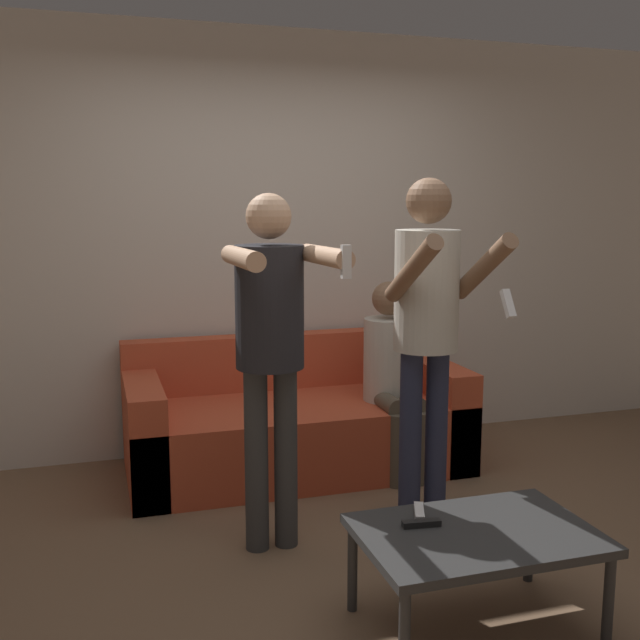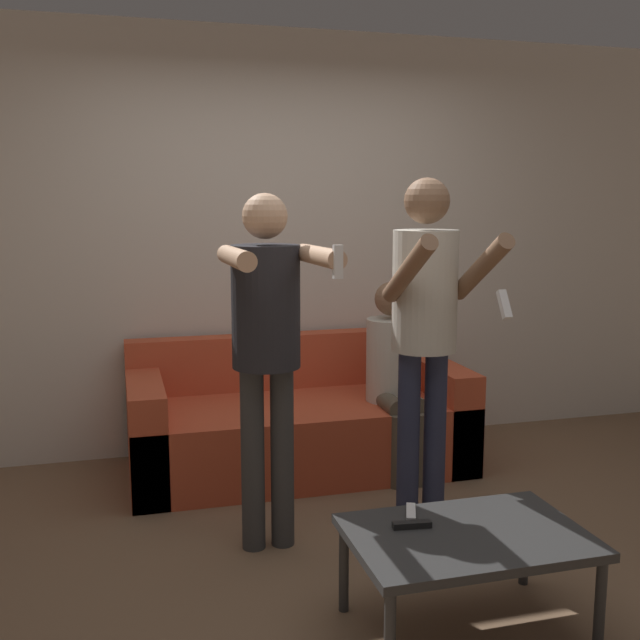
{
  "view_description": "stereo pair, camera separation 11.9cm",
  "coord_description": "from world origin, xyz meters",
  "px_view_note": "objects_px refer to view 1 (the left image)",
  "views": [
    {
      "loc": [
        -1.12,
        -2.97,
        1.63
      ],
      "look_at": [
        0.04,
        0.78,
        1.0
      ],
      "focal_mm": 42.0,
      "sensor_mm": 36.0,
      "label": 1
    },
    {
      "loc": [
        -1.01,
        -3.0,
        1.63
      ],
      "look_at": [
        0.04,
        0.78,
        1.0
      ],
      "focal_mm": 42.0,
      "sensor_mm": 36.0,
      "label": 2
    }
  ],
  "objects_px": {
    "couch": "(295,424)",
    "remote_near": "(421,523)",
    "remote_far": "(419,512)",
    "person_standing_left": "(271,331)",
    "person_seated": "(392,369)",
    "coffee_table": "(476,540)",
    "person_standing_right": "(428,315)"
  },
  "relations": [
    {
      "from": "couch",
      "to": "remote_near",
      "type": "bearing_deg",
      "value": -89.76
    },
    {
      "from": "remote_far",
      "to": "person_standing_left",
      "type": "bearing_deg",
      "value": 122.33
    },
    {
      "from": "person_standing_left",
      "to": "person_seated",
      "type": "distance_m",
      "value": 1.3
    },
    {
      "from": "couch",
      "to": "remote_far",
      "type": "relative_size",
      "value": 13.21
    },
    {
      "from": "coffee_table",
      "to": "couch",
      "type": "bearing_deg",
      "value": 95.77
    },
    {
      "from": "person_seated",
      "to": "remote_near",
      "type": "distance_m",
      "value": 1.7
    },
    {
      "from": "couch",
      "to": "coffee_table",
      "type": "bearing_deg",
      "value": -84.23
    },
    {
      "from": "couch",
      "to": "person_standing_right",
      "type": "relative_size",
      "value": 1.16
    },
    {
      "from": "couch",
      "to": "remote_far",
      "type": "bearing_deg",
      "value": -88.51
    },
    {
      "from": "couch",
      "to": "remote_near",
      "type": "height_order",
      "value": "couch"
    },
    {
      "from": "remote_near",
      "to": "remote_far",
      "type": "relative_size",
      "value": 1.0
    },
    {
      "from": "person_standing_right",
      "to": "remote_far",
      "type": "bearing_deg",
      "value": -116.53
    },
    {
      "from": "couch",
      "to": "remote_far",
      "type": "distance_m",
      "value": 1.72
    },
    {
      "from": "person_standing_right",
      "to": "remote_far",
      "type": "relative_size",
      "value": 11.37
    },
    {
      "from": "coffee_table",
      "to": "remote_near",
      "type": "bearing_deg",
      "value": 153.12
    },
    {
      "from": "person_standing_right",
      "to": "person_seated",
      "type": "bearing_deg",
      "value": 79.03
    },
    {
      "from": "person_seated",
      "to": "remote_far",
      "type": "distance_m",
      "value": 1.59
    },
    {
      "from": "couch",
      "to": "coffee_table",
      "type": "height_order",
      "value": "couch"
    },
    {
      "from": "person_seated",
      "to": "person_standing_left",
      "type": "bearing_deg",
      "value": -139.01
    },
    {
      "from": "person_standing_right",
      "to": "coffee_table",
      "type": "height_order",
      "value": "person_standing_right"
    },
    {
      "from": "person_standing_right",
      "to": "coffee_table",
      "type": "distance_m",
      "value": 1.16
    },
    {
      "from": "couch",
      "to": "person_standing_right",
      "type": "bearing_deg",
      "value": -69.24
    },
    {
      "from": "person_standing_left",
      "to": "remote_near",
      "type": "bearing_deg",
      "value": -63.2
    },
    {
      "from": "person_standing_right",
      "to": "remote_near",
      "type": "bearing_deg",
      "value": -115.77
    },
    {
      "from": "remote_near",
      "to": "person_seated",
      "type": "bearing_deg",
      "value": 71.38
    },
    {
      "from": "couch",
      "to": "person_standing_right",
      "type": "height_order",
      "value": "person_standing_right"
    },
    {
      "from": "couch",
      "to": "person_standing_right",
      "type": "xyz_separation_m",
      "value": [
        0.39,
        -1.03,
        0.81
      ]
    },
    {
      "from": "person_standing_left",
      "to": "person_seated",
      "type": "bearing_deg",
      "value": 40.99
    },
    {
      "from": "couch",
      "to": "person_seated",
      "type": "xyz_separation_m",
      "value": [
        0.54,
        -0.22,
        0.36
      ]
    },
    {
      "from": "person_standing_left",
      "to": "remote_far",
      "type": "relative_size",
      "value": 10.89
    },
    {
      "from": "person_standing_left",
      "to": "remote_near",
      "type": "relative_size",
      "value": 10.85
    },
    {
      "from": "person_standing_right",
      "to": "person_seated",
      "type": "xyz_separation_m",
      "value": [
        0.16,
        0.81,
        -0.45
      ]
    }
  ]
}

